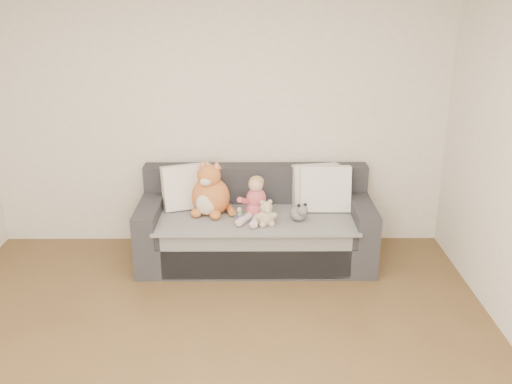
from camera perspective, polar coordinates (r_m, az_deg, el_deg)
room_shell at (r=3.63m, az=-5.54°, el=0.33°), size 5.00×5.00×5.00m
sofa at (r=5.51m, az=-0.01°, el=-3.63°), size 2.20×0.94×0.85m
cushion_left at (r=5.54m, az=-6.94°, el=0.52°), size 0.51×0.35×0.44m
cushion_right_back at (r=5.60m, az=5.98°, el=0.71°), size 0.48×0.28×0.42m
cushion_right_front at (r=5.47m, az=6.93°, el=0.35°), size 0.48×0.22×0.45m
toddler at (r=5.27m, az=-0.10°, el=-0.88°), size 0.29×0.41×0.40m
plush_cat at (r=5.37m, az=-4.59°, el=-0.16°), size 0.42×0.38×0.55m
teddy_bear at (r=5.12m, az=1.02°, el=-2.32°), size 0.19×0.15×0.25m
plush_cow at (r=5.25m, az=4.33°, el=-2.05°), size 0.16×0.23×0.19m
sippy_cup at (r=5.20m, az=-1.62°, el=-2.49°), size 0.10×0.08×0.11m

